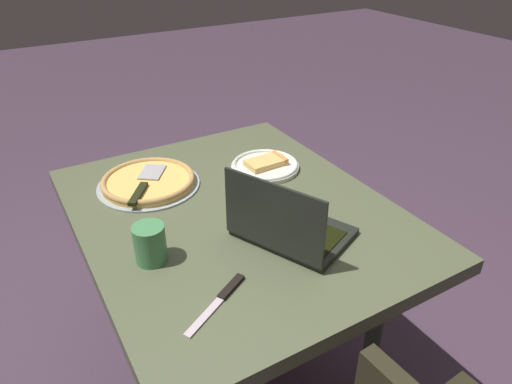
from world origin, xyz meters
The scene contains 7 objects.
ground_plane centered at (0.00, 0.00, 0.00)m, with size 12.00×12.00×0.00m, color #443243.
dining_table centered at (0.00, 0.00, 0.69)m, with size 1.07×0.88×0.77m.
laptop centered at (0.21, 0.05, 0.82)m, with size 0.36×0.32×0.21m.
pizza_plate centered at (-0.18, 0.22, 0.79)m, with size 0.23×0.23×0.04m.
pizza_tray centered at (-0.27, -0.17, 0.79)m, with size 0.33×0.33×0.03m.
table_knife centered at (0.32, -0.21, 0.78)m, with size 0.12×0.20×0.01m.
drink_cup centered at (0.10, -0.29, 0.82)m, with size 0.08×0.08×0.10m.
Camera 1 is at (1.05, -0.54, 1.53)m, focal length 32.86 mm.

